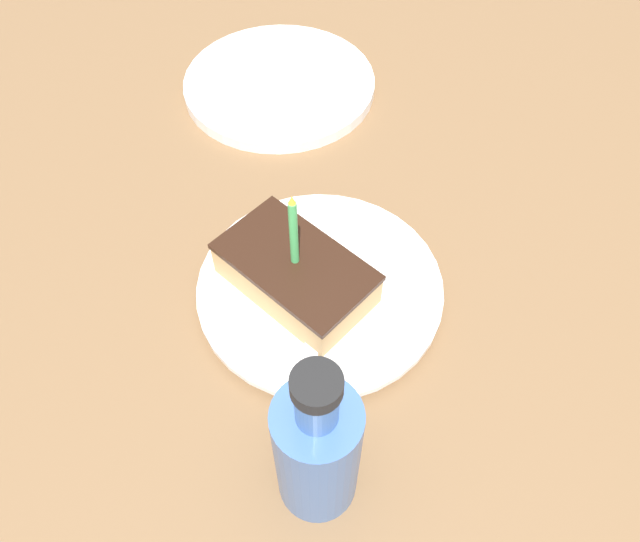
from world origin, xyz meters
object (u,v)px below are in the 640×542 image
(plate, at_px, (320,289))
(bottle, at_px, (317,450))
(side_plate, at_px, (280,84))
(fork, at_px, (311,350))
(cake_slice, at_px, (296,273))

(plate, distance_m, bottle, 0.19)
(side_plate, bearing_deg, bottle, -131.59)
(fork, xyz_separation_m, bottle, (-0.07, -0.08, 0.05))
(plate, height_order, bottle, bottle)
(bottle, bearing_deg, cake_slice, 49.24)
(bottle, xyz_separation_m, side_plate, (0.33, 0.37, -0.06))
(bottle, bearing_deg, plate, 42.13)
(plate, distance_m, fork, 0.07)
(fork, xyz_separation_m, side_plate, (0.25, 0.29, -0.01))
(fork, distance_m, bottle, 0.12)
(plate, xyz_separation_m, fork, (-0.06, -0.04, 0.01))
(cake_slice, xyz_separation_m, side_plate, (0.21, 0.23, -0.03))
(cake_slice, relative_size, fork, 0.93)
(cake_slice, xyz_separation_m, fork, (-0.04, -0.06, -0.02))
(plate, bearing_deg, cake_slice, 139.92)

